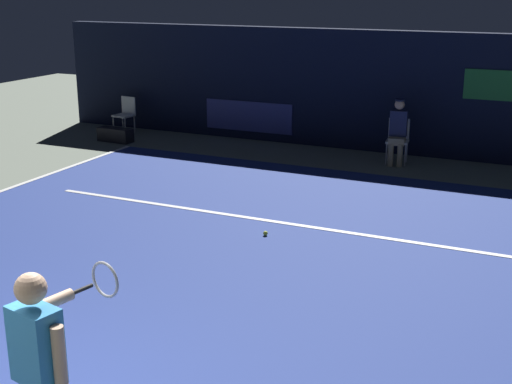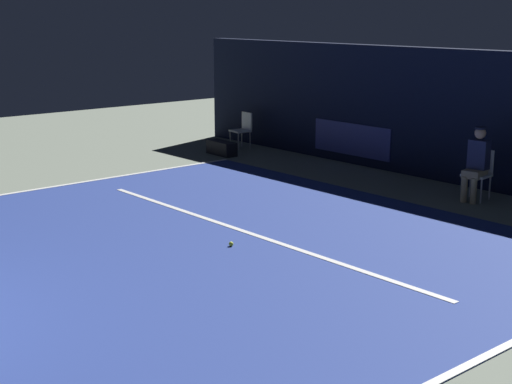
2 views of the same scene
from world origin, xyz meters
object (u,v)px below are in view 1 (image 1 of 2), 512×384
line_judge_on_chair (398,131)px  equipment_bag (115,135)px  courtside_chair_near (125,113)px  tennis_player (42,370)px  tennis_ball (265,233)px

line_judge_on_chair → equipment_bag: size_ratio=1.57×
line_judge_on_chair → courtside_chair_near: size_ratio=1.50×
tennis_player → courtside_chair_near: 12.83m
tennis_player → courtside_chair_near: tennis_player is taller
tennis_player → line_judge_on_chair: size_ratio=1.31×
tennis_player → courtside_chair_near: (-6.87, 10.82, -0.49)m
courtside_chair_near → equipment_bag: bearing=-69.7°
line_judge_on_chair → equipment_bag: (-6.44, -0.70, -0.53)m
equipment_bag → tennis_player: bearing=-53.7°
tennis_player → equipment_bag: tennis_player is taller
tennis_player → tennis_ball: size_ratio=25.44×
courtside_chair_near → line_judge_on_chair: bearing=-1.9°
line_judge_on_chair → tennis_ball: 5.12m
line_judge_on_chair → courtside_chair_near: bearing=178.1°
tennis_player → equipment_bag: (-6.53, 9.89, -0.83)m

